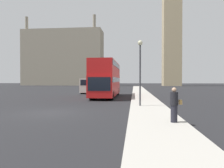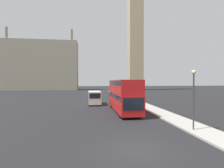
% 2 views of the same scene
% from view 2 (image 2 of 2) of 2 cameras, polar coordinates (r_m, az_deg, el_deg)
% --- Properties ---
extents(ground_plane, '(300.00, 300.00, 0.00)m').
position_cam_2_polar(ground_plane, '(11.26, 7.78, -20.44)').
color(ground_plane, black).
extents(clock_tower, '(7.15, 7.32, 69.95)m').
position_cam_2_polar(clock_tower, '(91.41, 7.56, 21.11)').
color(clock_tower, tan).
rests_on(clock_tower, ground_plane).
extents(building_block_distant, '(33.63, 10.30, 28.61)m').
position_cam_2_polar(building_block_distant, '(91.40, -21.80, 5.56)').
color(building_block_distant, '#9E937F').
rests_on(building_block_distant, ground_plane).
extents(red_double_decker_bus, '(2.60, 10.96, 4.28)m').
position_cam_2_polar(red_double_decker_bus, '(23.81, 3.74, -3.27)').
color(red_double_decker_bus, red).
rests_on(red_double_decker_bus, ground_plane).
extents(white_van, '(2.16, 5.08, 2.34)m').
position_cam_2_polar(white_van, '(31.20, -5.72, -4.40)').
color(white_van, silver).
rests_on(white_van, ground_plane).
extents(street_lamp, '(0.36, 0.36, 4.88)m').
position_cam_2_polar(street_lamp, '(15.77, 25.11, -1.64)').
color(street_lamp, '#38383D').
rests_on(street_lamp, sidewalk_strip).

